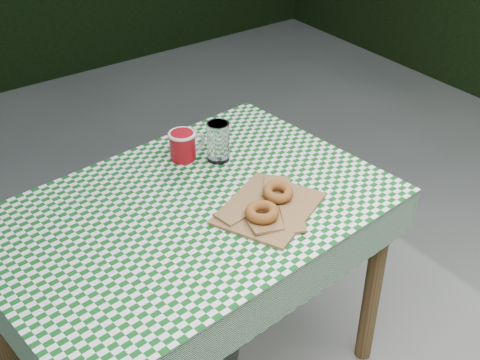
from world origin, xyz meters
The scene contains 7 objects.
table centered at (0.09, 0.06, 0.38)m, with size 1.17×0.78×0.75m, color #50371B.
tablecloth centered at (0.09, 0.06, 0.75)m, with size 1.19×0.80×0.01m, color #0B4B15.
paper_bag centered at (0.28, -0.08, 0.76)m, with size 0.30×0.24×0.02m, color #986F42.
bagel_front centered at (0.23, -0.11, 0.79)m, with size 0.10×0.10×0.03m, color brown.
bagel_back centered at (0.33, -0.06, 0.79)m, with size 0.09×0.09×0.03m, color brown.
coffee_mug centered at (0.22, 0.32, 0.80)m, with size 0.17×0.17×0.10m, color maroon, non-canonical shape.
drinking_glass centered at (0.32, 0.24, 0.82)m, with size 0.07×0.07×0.13m, color white.
Camera 1 is at (-0.65, -1.23, 1.84)m, focal length 46.53 mm.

